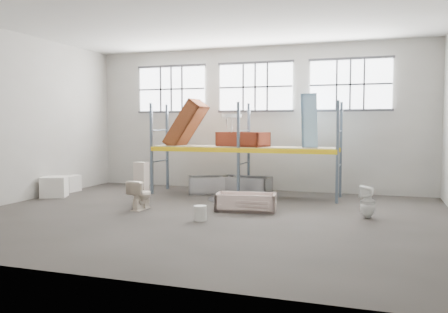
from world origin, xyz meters
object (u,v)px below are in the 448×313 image
at_px(steel_tub_left, 212,185).
at_px(bucket, 200,213).
at_px(steel_tub_right, 246,186).
at_px(toilet_white, 368,202).
at_px(rust_tub_flat, 243,139).
at_px(carton_near, 54,187).
at_px(bathtub_beige, 246,202).
at_px(toilet_beige, 141,195).
at_px(cistern_tall, 141,183).
at_px(blue_tub_upright, 309,121).

relative_size(steel_tub_left, bucket, 4.35).
bearing_deg(steel_tub_right, toilet_white, -35.01).
height_order(toilet_white, rust_tub_flat, rust_tub_flat).
bearing_deg(bucket, carton_near, 161.52).
bearing_deg(toilet_white, bathtub_beige, -80.65).
xyz_separation_m(toilet_beige, rust_tub_flat, (1.91, 3.34, 1.42)).
distance_m(bathtub_beige, rust_tub_flat, 3.20).
bearing_deg(steel_tub_left, bucket, -73.89).
relative_size(cistern_tall, rust_tub_flat, 0.73).
bearing_deg(carton_near, bucket, -18.48).
xyz_separation_m(bathtub_beige, cistern_tall, (-3.23, 0.20, 0.37)).
height_order(steel_tub_right, blue_tub_upright, blue_tub_upright).
height_order(toilet_white, steel_tub_left, toilet_white).
bearing_deg(toilet_white, cistern_tall, -82.88).
distance_m(toilet_beige, steel_tub_left, 3.44).
bearing_deg(toilet_beige, steel_tub_left, -101.72).
height_order(steel_tub_right, rust_tub_flat, rust_tub_flat).
bearing_deg(cistern_tall, steel_tub_right, 56.18).
distance_m(toilet_beige, carton_near, 3.81).
distance_m(bathtub_beige, cistern_tall, 3.26).
bearing_deg(cistern_tall, bucket, -25.32).
height_order(toilet_beige, cistern_tall, cistern_tall).
relative_size(toilet_white, steel_tub_right, 0.50).
relative_size(toilet_white, steel_tub_left, 0.52).
relative_size(bathtub_beige, cistern_tall, 1.31).
xyz_separation_m(bathtub_beige, bucket, (-0.70, -1.55, -0.05)).
relative_size(steel_tub_right, rust_tub_flat, 0.98).
bearing_deg(toilet_white, steel_tub_left, -108.83).
distance_m(bathtub_beige, steel_tub_left, 3.26).
xyz_separation_m(toilet_beige, toilet_white, (5.88, 0.75, 0.00)).
xyz_separation_m(toilet_white, steel_tub_right, (-3.91, 2.74, -0.11)).
xyz_separation_m(rust_tub_flat, blue_tub_upright, (2.12, 0.17, 0.57)).
height_order(toilet_white, bucket, toilet_white).
bearing_deg(bucket, blue_tub_upright, 65.88).
distance_m(blue_tub_upright, bucket, 5.27).
bearing_deg(rust_tub_flat, steel_tub_right, 67.72).
relative_size(toilet_white, blue_tub_upright, 0.48).
distance_m(rust_tub_flat, bucket, 4.50).
relative_size(cistern_tall, toilet_white, 1.49).
xyz_separation_m(cistern_tall, steel_tub_right, (2.43, 2.59, -0.31)).
bearing_deg(bathtub_beige, cistern_tall, 168.43).
bearing_deg(toilet_beige, toilet_white, -169.96).
bearing_deg(bucket, steel_tub_right, 91.41).
distance_m(cistern_tall, rust_tub_flat, 3.61).
bearing_deg(carton_near, steel_tub_left, 26.67).
distance_m(rust_tub_flat, carton_near, 6.20).
bearing_deg(steel_tub_right, blue_tub_upright, 0.61).
height_order(bathtub_beige, cistern_tall, cistern_tall).
bearing_deg(cistern_tall, carton_near, -173.64).
bearing_deg(bathtub_beige, carton_near, 168.69).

